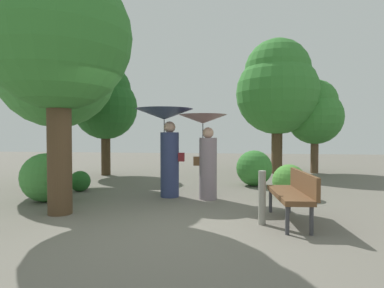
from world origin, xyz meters
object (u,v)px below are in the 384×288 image
at_px(person_right, 205,143).
at_px(tree_far_back, 56,59).
at_px(path_marker_post, 262,198).
at_px(park_bench, 294,191).
at_px(tree_near_left, 105,102).
at_px(tree_mid_right, 315,112).
at_px(person_left, 166,133).
at_px(tree_mid_left, 58,22).
at_px(tree_near_right, 277,87).

distance_m(person_right, tree_far_back, 5.01).
distance_m(tree_far_back, path_marker_post, 6.97).
bearing_deg(park_bench, person_right, -140.88).
xyz_separation_m(tree_near_left, tree_mid_right, (7.52, 1.63, -0.31)).
xyz_separation_m(person_left, tree_far_back, (-3.36, 1.09, 2.09)).
bearing_deg(path_marker_post, tree_mid_right, 71.16).
xyz_separation_m(person_left, park_bench, (2.54, -1.87, -0.96)).
xyz_separation_m(person_left, person_right, (0.92, -0.16, -0.21)).
distance_m(tree_mid_left, tree_mid_right, 9.43).
distance_m(person_left, tree_near_left, 4.84).
height_order(person_right, tree_mid_right, tree_mid_right).
xyz_separation_m(tree_mid_right, tree_far_back, (-7.87, -4.16, 1.27)).
xyz_separation_m(person_right, tree_far_back, (-4.28, 1.25, 2.29)).
relative_size(person_left, tree_mid_left, 0.40).
distance_m(tree_near_right, path_marker_post, 7.63).
xyz_separation_m(person_left, tree_mid_right, (4.51, 5.25, 0.82)).
bearing_deg(tree_far_back, path_marker_post, -30.34).
bearing_deg(tree_mid_right, tree_near_right, -168.43).
bearing_deg(tree_near_right, path_marker_post, -98.75).
bearing_deg(tree_near_right, tree_far_back, -149.07).
bearing_deg(tree_far_back, tree_near_right, 30.93).
distance_m(tree_near_right, tree_mid_left, 8.27).
height_order(park_bench, path_marker_post, path_marker_post).
xyz_separation_m(person_right, path_marker_post, (1.10, -1.90, -0.83)).
bearing_deg(path_marker_post, tree_far_back, 149.66).
height_order(park_bench, tree_mid_right, tree_mid_right).
xyz_separation_m(tree_near_left, path_marker_post, (5.03, -5.68, -2.17)).
xyz_separation_m(person_left, tree_near_left, (-3.01, 3.62, 1.13)).
relative_size(park_bench, tree_near_right, 0.31).
xyz_separation_m(person_left, path_marker_post, (2.02, -2.05, -1.04)).
height_order(person_right, tree_near_right, tree_near_right).
height_order(tree_near_left, tree_far_back, tree_far_back).
xyz_separation_m(tree_far_back, path_marker_post, (5.38, -3.15, -3.13)).
bearing_deg(tree_near_right, tree_mid_left, -124.37).
bearing_deg(tree_near_left, path_marker_post, -48.46).
relative_size(tree_near_left, tree_mid_right, 1.13).
relative_size(park_bench, tree_near_left, 0.39).
height_order(tree_mid_right, tree_far_back, tree_far_back).
height_order(tree_mid_left, path_marker_post, tree_mid_left).
height_order(person_left, tree_far_back, tree_far_back).
height_order(park_bench, tree_near_left, tree_near_left).
distance_m(tree_mid_left, path_marker_post, 4.69).
bearing_deg(tree_mid_right, person_left, -130.68).
bearing_deg(path_marker_post, tree_mid_left, 176.93).
bearing_deg(tree_far_back, person_left, -18.01).
relative_size(park_bench, tree_mid_left, 0.30).
distance_m(person_left, tree_near_right, 6.11).
height_order(tree_near_left, tree_mid_left, tree_mid_left).
height_order(person_left, person_right, person_left).
bearing_deg(tree_near_right, person_left, -122.00).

